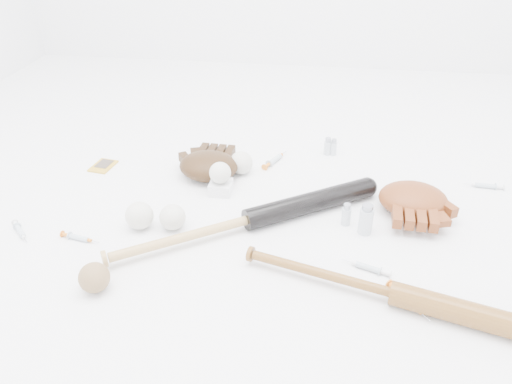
# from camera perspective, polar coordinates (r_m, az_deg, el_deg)

# --- Properties ---
(bat_dark) EXTENTS (0.78, 0.54, 0.07)m
(bat_dark) POSITION_cam_1_polar(r_m,az_deg,el_deg) (1.45, -0.82, -3.16)
(bat_dark) COLOR black
(bat_dark) RESTS_ON ground
(bat_wood) EXTENTS (0.79, 0.27, 0.06)m
(bat_wood) POSITION_cam_1_polar(r_m,az_deg,el_deg) (1.26, 15.50, -11.11)
(bat_wood) COLOR brown
(bat_wood) RESTS_ON ground
(glove_dark) EXTENTS (0.25, 0.25, 0.09)m
(glove_dark) POSITION_cam_1_polar(r_m,az_deg,el_deg) (1.72, -5.43, 3.04)
(glove_dark) COLOR #331F0E
(glove_dark) RESTS_ON ground
(glove_tan) EXTENTS (0.26, 0.26, 0.09)m
(glove_tan) POSITION_cam_1_polar(r_m,az_deg,el_deg) (1.60, 17.52, -0.76)
(glove_tan) COLOR brown
(glove_tan) RESTS_ON ground
(trading_card) EXTENTS (0.08, 0.11, 0.01)m
(trading_card) POSITION_cam_1_polar(r_m,az_deg,el_deg) (1.87, -17.08, 2.86)
(trading_card) COLOR #B88A21
(trading_card) RESTS_ON ground
(pedestal) EXTENTS (0.07, 0.07, 0.04)m
(pedestal) POSITION_cam_1_polar(r_m,az_deg,el_deg) (1.63, -4.05, 0.53)
(pedestal) COLOR white
(pedestal) RESTS_ON ground
(baseball_on_pedestal) EXTENTS (0.07, 0.07, 0.07)m
(baseball_on_pedestal) POSITION_cam_1_polar(r_m,az_deg,el_deg) (1.61, -4.12, 2.20)
(baseball_on_pedestal) COLOR beige
(baseball_on_pedestal) RESTS_ON pedestal
(baseball_left) EXTENTS (0.08, 0.08, 0.08)m
(baseball_left) POSITION_cam_1_polar(r_m,az_deg,el_deg) (1.49, -13.18, -2.65)
(baseball_left) COLOR beige
(baseball_left) RESTS_ON ground
(baseball_upper) EXTENTS (0.08, 0.08, 0.08)m
(baseball_upper) POSITION_cam_1_polar(r_m,az_deg,el_deg) (1.73, -1.71, 3.36)
(baseball_upper) COLOR beige
(baseball_upper) RESTS_ON ground
(baseball_mid) EXTENTS (0.08, 0.08, 0.08)m
(baseball_mid) POSITION_cam_1_polar(r_m,az_deg,el_deg) (1.47, -9.52, -2.85)
(baseball_mid) COLOR beige
(baseball_mid) RESTS_ON ground
(baseball_aged) EXTENTS (0.08, 0.08, 0.08)m
(baseball_aged) POSITION_cam_1_polar(r_m,az_deg,el_deg) (1.31, -18.00, -9.28)
(baseball_aged) COLOR olive
(baseball_aged) RESTS_ON ground
(syringe_0) EXTENTS (0.11, 0.11, 0.02)m
(syringe_0) POSITION_cam_1_polar(r_m,az_deg,el_deg) (1.60, -25.36, -4.06)
(syringe_0) COLOR #ADBCC6
(syringe_0) RESTS_ON ground
(syringe_1) EXTENTS (0.14, 0.07, 0.02)m
(syringe_1) POSITION_cam_1_polar(r_m,az_deg,el_deg) (1.35, 12.68, -8.43)
(syringe_1) COLOR #ADBCC6
(syringe_1) RESTS_ON ground
(syringe_2) EXTENTS (0.10, 0.16, 0.02)m
(syringe_2) POSITION_cam_1_polar(r_m,az_deg,el_deg) (1.82, 2.14, 3.70)
(syringe_2) COLOR #ADBCC6
(syringe_2) RESTS_ON ground
(syringe_3) EXTENTS (0.11, 0.14, 0.02)m
(syringe_3) POSITION_cam_1_polar(r_m,az_deg,el_deg) (1.29, 16.91, -11.72)
(syringe_3) COLOR #ADBCC6
(syringe_3) RESTS_ON ground
(syringe_4) EXTENTS (0.14, 0.03, 0.02)m
(syringe_4) POSITION_cam_1_polar(r_m,az_deg,el_deg) (1.83, 24.73, 0.67)
(syringe_4) COLOR #ADBCC6
(syringe_4) RESTS_ON ground
(syringe_5) EXTENTS (0.14, 0.05, 0.02)m
(syringe_5) POSITION_cam_1_polar(r_m,az_deg,el_deg) (1.51, -19.59, -4.95)
(syringe_5) COLOR #ADBCC6
(syringe_5) RESTS_ON ground
(vial_0) EXTENTS (0.02, 0.02, 0.06)m
(vial_0) POSITION_cam_1_polar(r_m,az_deg,el_deg) (1.88, 8.85, 5.10)
(vial_0) COLOR #B4BDC6
(vial_0) RESTS_ON ground
(vial_1) EXTENTS (0.03, 0.03, 0.07)m
(vial_1) POSITION_cam_1_polar(r_m,az_deg,el_deg) (1.88, 8.19, 5.21)
(vial_1) COLOR #B4BDC6
(vial_1) RESTS_ON ground
(vial_2) EXTENTS (0.03, 0.03, 0.07)m
(vial_2) POSITION_cam_1_polar(r_m,az_deg,el_deg) (1.50, 10.29, -2.52)
(vial_2) COLOR #B4BDC6
(vial_2) RESTS_ON ground
(vial_3) EXTENTS (0.04, 0.04, 0.09)m
(vial_3) POSITION_cam_1_polar(r_m,az_deg,el_deg) (1.46, 12.47, -3.03)
(vial_3) COLOR #B4BDC6
(vial_3) RESTS_ON ground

